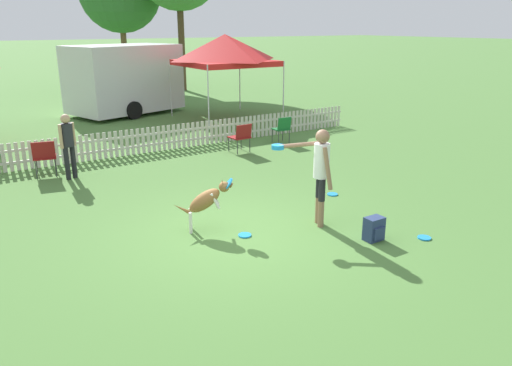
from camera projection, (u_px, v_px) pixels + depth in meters
name	position (u px, v px, depth m)	size (l,w,h in m)	color
ground_plane	(238.00, 234.00, 8.68)	(240.00, 240.00, 0.00)	#4C7A38
handler_person	(319.00, 166.00, 8.74)	(0.86, 0.98, 1.76)	#8C664C
leaping_dog	(206.00, 200.00, 8.66)	(1.01, 0.60, 0.94)	olive
frisbee_near_handler	(245.00, 235.00, 8.58)	(0.23, 0.23, 0.02)	#1E8CD8
frisbee_near_dog	(424.00, 238.00, 8.48)	(0.23, 0.23, 0.02)	#1E8CD8
frisbee_midfield	(332.00, 194.00, 10.65)	(0.23, 0.23, 0.02)	#1E8CD8
backpack_on_grass	(374.00, 229.00, 8.36)	(0.32, 0.26, 0.41)	navy
picket_fence	(119.00, 144.00, 13.64)	(16.13, 0.04, 0.71)	beige
folding_chair_blue_left	(44.00, 155.00, 11.80)	(0.61, 0.63, 0.88)	#333338
folding_chair_center	(282.00, 127.00, 15.16)	(0.48, 0.50, 0.81)	#333338
folding_chair_green_right	(241.00, 135.00, 14.03)	(0.54, 0.56, 0.82)	#333338
canopy_tent_secondary	(225.00, 50.00, 18.58)	(3.20, 3.20, 3.13)	silver
spectator_standing	(68.00, 140.00, 11.51)	(0.39, 0.27, 1.53)	black
equipment_trailer	(124.00, 78.00, 19.83)	(5.14, 3.51, 2.71)	silver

